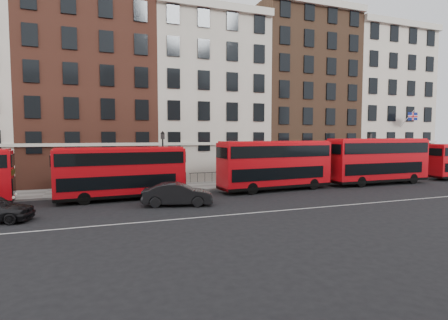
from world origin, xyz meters
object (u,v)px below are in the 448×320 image
object	(u,v)px
bus_c	(275,164)
traffic_light	(436,157)
car_front	(178,194)
bus_b	(121,172)
bus_d	(377,160)

from	to	relation	value
bus_c	traffic_light	size ratio (longest dim) A/B	3.36
car_front	bus_b	bearing A→B (deg)	59.54
traffic_light	car_front	bearing A→B (deg)	-169.19
bus_d	traffic_light	distance (m)	11.92
bus_b	bus_d	bearing A→B (deg)	-3.72
bus_c	bus_d	size ratio (longest dim) A/B	0.97
bus_b	bus_c	size ratio (longest dim) A/B	0.91
bus_d	car_front	world-z (taller)	bus_d
bus_b	traffic_light	distance (m)	37.33
bus_d	car_front	size ratio (longest dim) A/B	2.26
bus_c	car_front	world-z (taller)	bus_c
bus_d	traffic_light	size ratio (longest dim) A/B	3.47
bus_b	car_front	world-z (taller)	bus_b
bus_c	bus_d	distance (m)	11.99
bus_c	traffic_light	bearing A→B (deg)	2.00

